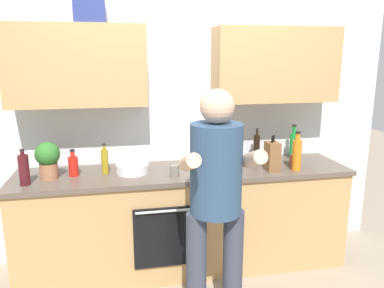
% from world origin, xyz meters
% --- Properties ---
extents(ground_plane, '(12.00, 12.00, 0.00)m').
position_xyz_m(ground_plane, '(0.00, 0.00, 0.00)').
color(ground_plane, gray).
extents(back_wall_unit, '(4.00, 0.38, 2.50)m').
position_xyz_m(back_wall_unit, '(-0.00, 0.28, 1.49)').
color(back_wall_unit, silver).
rests_on(back_wall_unit, ground).
extents(counter, '(2.84, 0.67, 0.90)m').
position_xyz_m(counter, '(-0.00, -0.00, 0.45)').
color(counter, tan).
rests_on(counter, ground).
extents(person_standing, '(0.49, 0.45, 1.65)m').
position_xyz_m(person_standing, '(0.07, -0.78, 0.97)').
color(person_standing, '#383D4C').
rests_on(person_standing, ground).
extents(bottle_juice, '(0.08, 0.08, 0.34)m').
position_xyz_m(bottle_juice, '(0.93, -0.18, 1.04)').
color(bottle_juice, orange).
rests_on(bottle_juice, counter).
extents(bottle_soda, '(0.07, 0.07, 0.33)m').
position_xyz_m(bottle_soda, '(1.07, 0.17, 1.03)').
color(bottle_soda, '#198C33').
rests_on(bottle_soda, counter).
extents(bottle_soy, '(0.06, 0.06, 0.31)m').
position_xyz_m(bottle_soy, '(0.70, 0.17, 1.03)').
color(bottle_soy, black).
rests_on(bottle_soy, counter).
extents(bottle_oil, '(0.06, 0.06, 0.25)m').
position_xyz_m(bottle_oil, '(-0.67, 0.03, 1.01)').
color(bottle_oil, olive).
rests_on(bottle_oil, counter).
extents(bottle_water, '(0.08, 0.08, 0.22)m').
position_xyz_m(bottle_water, '(-1.15, 0.19, 0.98)').
color(bottle_water, silver).
rests_on(bottle_water, counter).
extents(bottle_wine, '(0.08, 0.08, 0.28)m').
position_xyz_m(bottle_wine, '(-1.25, -0.14, 1.02)').
color(bottle_wine, '#471419').
rests_on(bottle_wine, counter).
extents(bottle_hotsauce, '(0.08, 0.08, 0.22)m').
position_xyz_m(bottle_hotsauce, '(-0.92, 0.02, 0.99)').
color(bottle_hotsauce, red).
rests_on(bottle_hotsauce, counter).
extents(bottle_vinegar, '(0.06, 0.06, 0.32)m').
position_xyz_m(bottle_vinegar, '(0.43, 0.04, 1.04)').
color(bottle_vinegar, brown).
rests_on(bottle_vinegar, counter).
extents(cup_stoneware, '(0.08, 0.08, 0.09)m').
position_xyz_m(cup_stoneware, '(-0.11, -0.14, 0.94)').
color(cup_stoneware, slate).
rests_on(cup_stoneware, counter).
extents(cup_ceramic, '(0.09, 0.09, 0.09)m').
position_xyz_m(cup_ceramic, '(1.00, -0.02, 0.94)').
color(cup_ceramic, '#BF4C47').
rests_on(cup_ceramic, counter).
extents(mixing_bowl, '(0.27, 0.27, 0.08)m').
position_xyz_m(mixing_bowl, '(-0.44, 0.01, 0.94)').
color(mixing_bowl, silver).
rests_on(mixing_bowl, counter).
extents(knife_block, '(0.10, 0.14, 0.30)m').
position_xyz_m(knife_block, '(0.73, -0.15, 1.02)').
color(knife_block, brown).
rests_on(knife_block, counter).
extents(potted_herb, '(0.19, 0.19, 0.30)m').
position_xyz_m(potted_herb, '(-1.10, -0.02, 1.07)').
color(potted_herb, '#9E6647').
rests_on(potted_herb, counter).
extents(grocery_bag_produce, '(0.18, 0.23, 0.22)m').
position_xyz_m(grocery_bag_produce, '(0.21, -0.01, 1.01)').
color(grocery_bag_produce, silver).
rests_on(grocery_bag_produce, counter).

